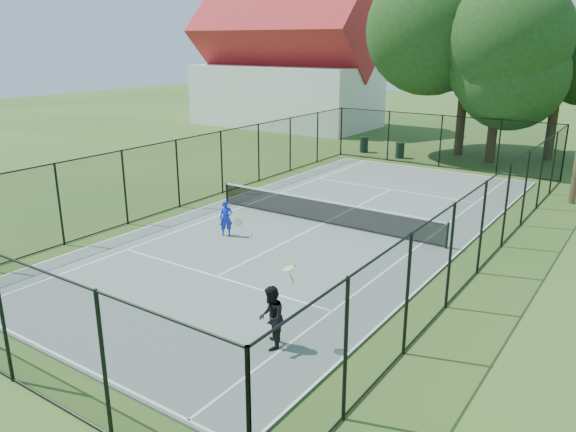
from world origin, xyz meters
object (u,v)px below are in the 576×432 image
Objects in this scene: tennis_net at (324,211)px; trash_bin_left at (364,145)px; player_blue at (226,218)px; player_black at (271,317)px; trash_bin_right at (400,150)px.

tennis_net is 9.98× the size of trash_bin_left.
player_blue is 8.20m from player_black.
tennis_net is at bearing 113.54° from player_black.
trash_bin_right is (-2.93, 14.15, -0.09)m from tennis_net.
player_black is at bearing -66.46° from tennis_net.
trash_bin_left is 1.04× the size of trash_bin_right.
tennis_net is at bearing -68.82° from trash_bin_left.
tennis_net is 9.61m from player_black.
trash_bin_right is at bearing 92.31° from player_blue.
tennis_net is 10.39× the size of trash_bin_right.
player_blue is at bearing 137.71° from player_black.
trash_bin_left is (-5.65, 14.59, -0.07)m from tennis_net.
player_black reaches higher than tennis_net.
player_black reaches higher than trash_bin_right.
trash_bin_right is at bearing 106.43° from player_black.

